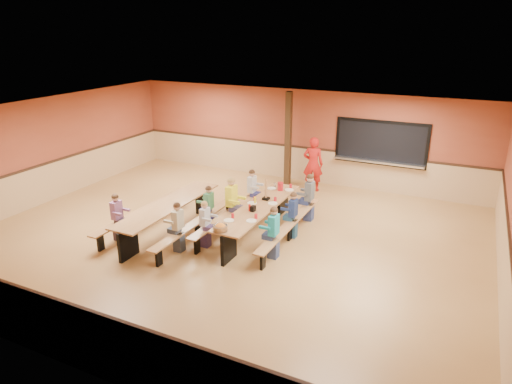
% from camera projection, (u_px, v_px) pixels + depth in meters
% --- Properties ---
extents(ground, '(12.00, 12.00, 0.00)m').
position_uv_depth(ground, '(227.00, 237.00, 11.21)').
color(ground, olive).
rests_on(ground, ground).
extents(room_envelope, '(12.04, 10.04, 3.02)m').
position_uv_depth(room_envelope, '(227.00, 211.00, 10.97)').
color(room_envelope, brown).
rests_on(room_envelope, ground).
extents(kitchen_pass_through, '(2.78, 0.28, 1.38)m').
position_uv_depth(kitchen_pass_through, '(381.00, 145.00, 13.84)').
color(kitchen_pass_through, black).
rests_on(kitchen_pass_through, ground).
extents(structural_post, '(0.18, 0.18, 3.00)m').
position_uv_depth(structural_post, '(288.00, 139.00, 14.50)').
color(structural_post, black).
rests_on(structural_post, ground).
extents(cafeteria_table_main, '(1.91, 3.70, 0.74)m').
position_uv_depth(cafeteria_table_main, '(259.00, 214.00, 11.22)').
color(cafeteria_table_main, '#9B6B3D').
rests_on(cafeteria_table_main, ground).
extents(cafeteria_table_second, '(1.91, 3.70, 0.74)m').
position_uv_depth(cafeteria_table_second, '(169.00, 212.00, 11.36)').
color(cafeteria_table_second, '#9B6B3D').
rests_on(cafeteria_table_second, ground).
extents(seated_child_white_left, '(0.33, 0.27, 1.12)m').
position_uv_depth(seated_child_white_left, '(205.00, 224.00, 10.55)').
color(seated_child_white_left, silver).
rests_on(seated_child_white_left, ground).
extents(seated_adult_yellow, '(0.42, 0.34, 1.31)m').
position_uv_depth(seated_adult_yellow, '(232.00, 203.00, 11.61)').
color(seated_adult_yellow, '#FFF72A').
rests_on(seated_adult_yellow, ground).
extents(seated_child_grey_left, '(0.36, 0.29, 1.19)m').
position_uv_depth(seated_child_grey_left, '(252.00, 191.00, 12.63)').
color(seated_child_grey_left, silver).
rests_on(seated_child_grey_left, ground).
extents(seated_child_teal_right, '(0.37, 0.30, 1.20)m').
position_uv_depth(seated_child_teal_right, '(274.00, 233.00, 10.03)').
color(seated_child_teal_right, teal).
rests_on(seated_child_teal_right, ground).
extents(seated_child_navy_right, '(0.34, 0.28, 1.15)m').
position_uv_depth(seated_child_navy_right, '(293.00, 215.00, 11.03)').
color(seated_child_navy_right, navy).
rests_on(seated_child_navy_right, ground).
extents(seated_child_char_right, '(0.39, 0.32, 1.26)m').
position_uv_depth(seated_child_char_right, '(309.00, 198.00, 12.00)').
color(seated_child_char_right, '#4B4F54').
rests_on(seated_child_char_right, ground).
extents(seated_child_purple_sec, '(0.35, 0.29, 1.17)m').
position_uv_depth(seated_child_purple_sec, '(117.00, 218.00, 10.88)').
color(seated_child_purple_sec, '#925E94').
rests_on(seated_child_purple_sec, ground).
extents(seated_child_green_sec, '(0.34, 0.28, 1.14)m').
position_uv_depth(seated_child_green_sec, '(209.00, 208.00, 11.48)').
color(seated_child_green_sec, '#3D7F54').
rests_on(seated_child_green_sec, ground).
extents(seated_child_tan_sec, '(0.35, 0.29, 1.18)m').
position_uv_depth(seated_child_tan_sec, '(178.00, 228.00, 10.33)').
color(seated_child_tan_sec, beige).
rests_on(seated_child_tan_sec, ground).
extents(standing_woman, '(0.69, 0.53, 1.71)m').
position_uv_depth(standing_woman, '(313.00, 164.00, 14.14)').
color(standing_woman, red).
rests_on(standing_woman, ground).
extents(punch_pitcher, '(0.16, 0.16, 0.22)m').
position_uv_depth(punch_pitcher, '(280.00, 186.00, 12.19)').
color(punch_pitcher, red).
rests_on(punch_pitcher, cafeteria_table_main).
extents(chip_bowl, '(0.32, 0.32, 0.15)m').
position_uv_depth(chip_bowl, '(220.00, 227.00, 9.79)').
color(chip_bowl, orange).
rests_on(chip_bowl, cafeteria_table_main).
extents(napkin_dispenser, '(0.10, 0.14, 0.13)m').
position_uv_depth(napkin_dispenser, '(253.00, 209.00, 10.83)').
color(napkin_dispenser, black).
rests_on(napkin_dispenser, cafeteria_table_main).
extents(condiment_mustard, '(0.06, 0.06, 0.17)m').
position_uv_depth(condiment_mustard, '(255.00, 200.00, 11.29)').
color(condiment_mustard, yellow).
rests_on(condiment_mustard, cafeteria_table_main).
extents(condiment_ketchup, '(0.06, 0.06, 0.17)m').
position_uv_depth(condiment_ketchup, '(250.00, 208.00, 10.83)').
color(condiment_ketchup, '#B2140F').
rests_on(condiment_ketchup, cafeteria_table_main).
extents(table_paddle, '(0.16, 0.16, 0.56)m').
position_uv_depth(table_paddle, '(266.00, 195.00, 11.52)').
color(table_paddle, black).
rests_on(table_paddle, cafeteria_table_main).
extents(place_settings, '(0.65, 3.30, 0.11)m').
position_uv_depth(place_settings, '(259.00, 204.00, 11.13)').
color(place_settings, beige).
rests_on(place_settings, cafeteria_table_main).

